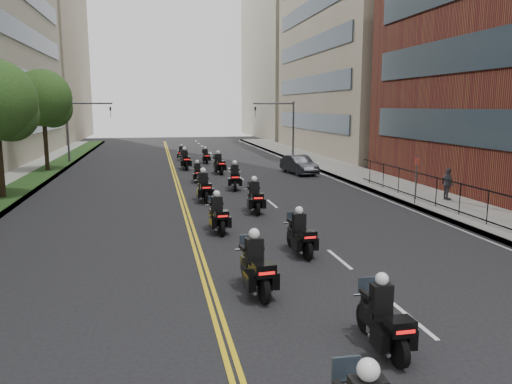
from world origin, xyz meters
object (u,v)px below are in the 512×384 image
Objects in this scene: motorcycle_2 at (256,268)px; motorcycle_7 at (235,178)px; parked_sedan at (299,165)px; motorcycle_3 at (300,236)px; motorcycle_11 at (206,157)px; motorcycle_4 at (218,216)px; motorcycle_9 at (219,165)px; pedestrian_c at (448,184)px; motorcycle_8 at (198,174)px; motorcycle_12 at (181,154)px; motorcycle_5 at (255,198)px; motorcycle_6 at (204,188)px; motorcycle_1 at (383,321)px; motorcycle_10 at (185,161)px.

motorcycle_7 is (2.20, 17.51, -0.00)m from motorcycle_2.
motorcycle_7 is at bearing -141.98° from parked_sedan.
motorcycle_11 is at bearing 86.44° from motorcycle_3.
motorcycle_7 is (-0.06, 14.17, 0.05)m from motorcycle_3.
motorcycle_4 is 0.96× the size of motorcycle_9.
motorcycle_9 is 1.17× the size of motorcycle_11.
motorcycle_8 is at bearing 54.06° from pedestrian_c.
motorcycle_12 is at bearing 119.18° from motorcycle_11.
pedestrian_c is (4.54, -12.86, 0.30)m from parked_sedan.
motorcycle_5 is at bearing 51.56° from motorcycle_4.
motorcycle_2 is at bearing -101.52° from motorcycle_9.
motorcycle_9 is at bearing 86.00° from motorcycle_3.
motorcycle_4 is at bearing 109.10° from pedestrian_c.
motorcycle_12 is at bearing 87.26° from motorcycle_6.
motorcycle_12 is 0.49× the size of parked_sedan.
motorcycle_5 is (-0.19, 7.19, 0.04)m from motorcycle_3.
motorcycle_11 is 0.49× the size of parked_sedan.
motorcycle_9 is at bearing 160.86° from parked_sedan.
motorcycle_11 is at bearing 80.37° from motorcycle_8.
motorcycle_12 is (-0.33, 14.50, 0.01)m from motorcycle_8.
motorcycle_8 is at bearing 84.52° from motorcycle_2.
motorcycle_6 is (-2.16, 3.40, 0.02)m from motorcycle_5.
motorcycle_7 reaches higher than motorcycle_3.
motorcycle_11 reaches higher than motorcycle_8.
motorcycle_1 reaches higher than motorcycle_8.
motorcycle_1 reaches higher than motorcycle_12.
motorcycle_11 is 0.99× the size of motorcycle_12.
pedestrian_c reaches higher than motorcycle_7.
motorcycle_10 reaches higher than motorcycle_12.
motorcycle_9 is at bearing -92.05° from motorcycle_11.
motorcycle_11 is (1.95, 18.43, -0.12)m from motorcycle_6.
motorcycle_1 is at bearing -91.16° from motorcycle_10.
motorcycle_2 reaches higher than motorcycle_11.
motorcycle_11 is at bearing 85.44° from motorcycle_9.
motorcycle_7 is at bearing -82.27° from motorcycle_10.
motorcycle_4 is 21.15m from motorcycle_10.
motorcycle_10 is (-2.46, 10.73, 0.02)m from motorcycle_7.
motorcycle_6 is 21.51m from motorcycle_12.
motorcycle_1 is at bearing -82.68° from motorcycle_7.
motorcycle_7 is at bearing -60.41° from motorcycle_8.
pedestrian_c is (10.63, -14.02, 0.30)m from motorcycle_9.
motorcycle_11 is (2.12, 4.12, -0.13)m from motorcycle_10.
motorcycle_10 is at bearing 39.42° from pedestrian_c.
motorcycle_10 reaches higher than motorcycle_9.
motorcycle_1 is 7.11m from motorcycle_3.
motorcycle_6 is (0.09, 6.84, 0.05)m from motorcycle_4.
motorcycle_10 is (-0.08, 21.15, 0.06)m from motorcycle_4.
motorcycle_2 is at bearing -94.67° from motorcycle_10.
motorcycle_1 is 39.26m from motorcycle_12.
motorcycle_5 reaches higher than motorcycle_11.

